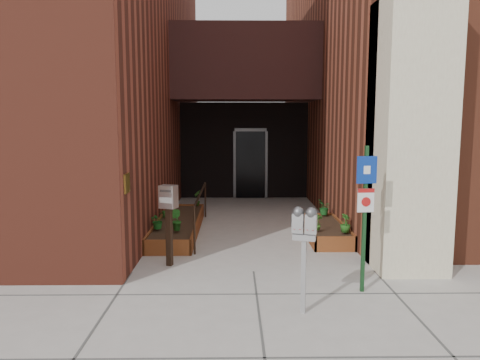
{
  "coord_description": "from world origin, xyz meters",
  "views": [
    {
      "loc": [
        -0.32,
        -7.42,
        2.5
      ],
      "look_at": [
        -0.2,
        1.8,
        1.28
      ],
      "focal_mm": 35.0,
      "sensor_mm": 36.0,
      "label": 1
    }
  ],
  "objects": [
    {
      "name": "sign_post",
      "position": [
        1.54,
        -0.92,
        1.3
      ],
      "size": [
        0.29,
        0.08,
        2.12
      ],
      "color": "#163E1C",
      "rests_on": "ground"
    },
    {
      "name": "ground",
      "position": [
        0.0,
        0.0,
        0.0
      ],
      "size": [
        80.0,
        80.0,
        0.0
      ],
      "primitive_type": "plane",
      "color": "#9E9991",
      "rests_on": "ground"
    },
    {
      "name": "shrub_left_d",
      "position": [
        -1.25,
        4.3,
        0.5
      ],
      "size": [
        0.27,
        0.27,
        0.39
      ],
      "primitive_type": "imported",
      "rotation": [
        0.0,
        0.0,
        5.08
      ],
      "color": "#245418",
      "rests_on": "planter_left"
    },
    {
      "name": "shrub_right_b",
      "position": [
        1.35,
        1.61,
        0.47
      ],
      "size": [
        0.23,
        0.23,
        0.34
      ],
      "primitive_type": "imported",
      "rotation": [
        0.0,
        0.0,
        2.75
      ],
      "color": "#2D631C",
      "rests_on": "planter_right"
    },
    {
      "name": "parking_meter",
      "position": [
        0.57,
        -1.64,
        1.08
      ],
      "size": [
        0.32,
        0.2,
        1.4
      ],
      "color": "#A6A6A8",
      "rests_on": "ground"
    },
    {
      "name": "payment_dropbox",
      "position": [
        -1.42,
        0.35,
        1.0
      ],
      "size": [
        0.33,
        0.28,
        1.39
      ],
      "color": "black",
      "rests_on": "ground"
    },
    {
      "name": "handrail",
      "position": [
        -1.05,
        2.65,
        0.75
      ],
      "size": [
        0.04,
        3.34,
        0.9
      ],
      "color": "black",
      "rests_on": "ground"
    },
    {
      "name": "shrub_left_c",
      "position": [
        -1.85,
        2.93,
        0.46
      ],
      "size": [
        0.23,
        0.23,
        0.33
      ],
      "primitive_type": "imported",
      "rotation": [
        0.0,
        0.0,
        3.45
      ],
      "color": "#23621C",
      "rests_on": "planter_left"
    },
    {
      "name": "architecture",
      "position": [
        -0.18,
        6.89,
        4.98
      ],
      "size": [
        20.0,
        14.6,
        10.0
      ],
      "color": "maroon",
      "rests_on": "ground"
    },
    {
      "name": "planter_left",
      "position": [
        -1.55,
        2.7,
        0.13
      ],
      "size": [
        0.9,
        3.6,
        0.3
      ],
      "color": "brown",
      "rests_on": "ground"
    },
    {
      "name": "shrub_right_c",
      "position": [
        1.76,
        3.1,
        0.48
      ],
      "size": [
        0.35,
        0.35,
        0.36
      ],
      "primitive_type": "imported",
      "rotation": [
        0.0,
        0.0,
        4.62
      ],
      "color": "#1B5F21",
      "rests_on": "planter_right"
    },
    {
      "name": "shrub_left_a",
      "position": [
        -1.85,
        1.79,
        0.47
      ],
      "size": [
        0.44,
        0.44,
        0.34
      ],
      "primitive_type": "imported",
      "rotation": [
        0.0,
        0.0,
        0.72
      ],
      "color": "#1B5F1C",
      "rests_on": "planter_left"
    },
    {
      "name": "shrub_left_b",
      "position": [
        -1.47,
        1.66,
        0.51
      ],
      "size": [
        0.32,
        0.32,
        0.41
      ],
      "primitive_type": "imported",
      "rotation": [
        0.0,
        0.0,
        2.42
      ],
      "color": "#1E5D1A",
      "rests_on": "planter_left"
    },
    {
      "name": "shrub_right_a",
      "position": [
        1.85,
        1.45,
        0.48
      ],
      "size": [
        0.29,
        0.29,
        0.36
      ],
      "primitive_type": "imported",
      "rotation": [
        0.0,
        0.0,
        0.83
      ],
      "color": "#245A19",
      "rests_on": "planter_right"
    },
    {
      "name": "planter_right",
      "position": [
        1.6,
        2.2,
        0.13
      ],
      "size": [
        0.8,
        2.2,
        0.3
      ],
      "color": "brown",
      "rests_on": "ground"
    }
  ]
}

